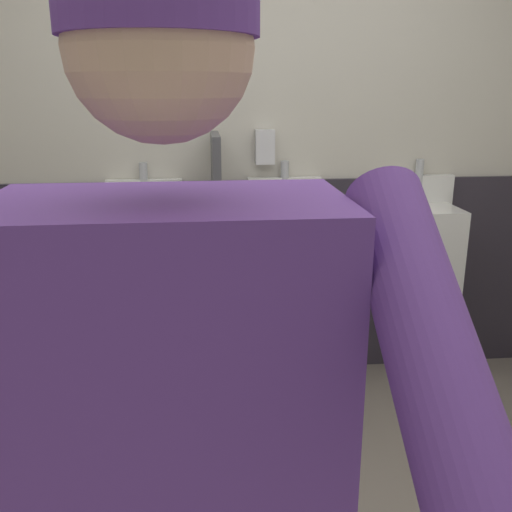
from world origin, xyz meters
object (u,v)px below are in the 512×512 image
object	(u,v)px
urinal_right	(422,246)
urinal_left	(146,254)
soap_dispenser	(265,147)
urinal_middle	(287,250)

from	to	relation	value
urinal_right	urinal_left	bearing A→B (deg)	180.00
urinal_left	urinal_right	distance (m)	1.50
urinal_right	soap_dispenser	world-z (taller)	soap_dispenser
urinal_middle	soap_dispenser	distance (m)	0.56
urinal_left	urinal_right	size ratio (longest dim) A/B	1.00
urinal_left	urinal_right	world-z (taller)	same
urinal_left	soap_dispenser	xyz separation A→B (m)	(0.64, 0.12, 0.54)
urinal_left	soap_dispenser	distance (m)	0.85
soap_dispenser	urinal_left	bearing A→B (deg)	-169.46
urinal_middle	urinal_right	bearing A→B (deg)	0.00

